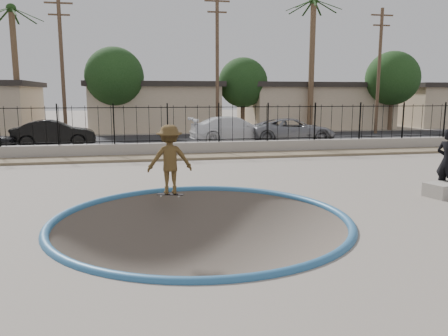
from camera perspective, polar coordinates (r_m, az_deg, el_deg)
name	(u,v)px	position (r m, az deg, el deg)	size (l,w,h in m)	color
ground	(166,171)	(23.17, -7.53, -0.45)	(120.00, 120.00, 2.20)	gray
bowl_pit	(201,220)	(10.29, -2.98, -6.86)	(6.84, 6.84, 1.80)	#4A4139
coping_ring	(201,220)	(10.29, -2.98, -6.86)	(7.04, 7.04, 0.20)	#2D6494
rock_strip	(170,157)	(20.23, -7.09, 1.41)	(42.00, 1.60, 0.11)	#877958
retaining_wall	(168,149)	(21.28, -7.32, 2.47)	(42.00, 0.45, 0.60)	#9D958A
fence	(168,124)	(21.17, -7.39, 5.70)	(40.00, 0.04, 1.80)	black
street	(161,141)	(27.96, -8.24, 3.56)	(90.00, 8.00, 0.04)	black
house_center	(154,106)	(37.31, -9.07, 8.05)	(10.60, 8.60, 3.90)	tan
house_east	(312,105)	(40.33, 11.43, 8.08)	(12.60, 8.60, 3.90)	tan
palm_mid	(14,41)	(36.03, -25.78, 14.69)	(2.30, 2.30, 9.30)	brown
palm_right	(313,36)	(35.67, 11.49, 16.53)	(2.30, 2.30, 10.30)	brown
utility_pole_left	(62,66)	(30.19, -20.39, 12.42)	(1.70, 0.24, 9.00)	#473323
utility_pole_mid	(217,64)	(30.33, -0.89, 13.47)	(1.70, 0.24, 9.50)	#473323
utility_pole_right	(379,69)	(34.52, 19.59, 12.03)	(1.70, 0.24, 9.00)	#473323
street_tree_left	(114,77)	(33.84, -14.13, 11.48)	(4.32, 4.32, 6.36)	#473323
street_tree_mid	(243,83)	(35.78, 2.49, 11.08)	(3.96, 3.96, 5.83)	#473323
street_tree_right	(393,78)	(38.62, 21.15, 10.87)	(4.32, 4.32, 6.36)	#473323
skater	(170,163)	(12.56, -7.10, 0.69)	(1.27, 0.73, 1.97)	brown
skateboard	(170,194)	(12.73, -7.01, -3.45)	(0.80, 0.42, 0.07)	black
videographer	(448,161)	(14.36, 27.24, 0.77)	(0.71, 0.47, 1.95)	black
car_b	(54,133)	(26.12, -21.32, 4.24)	(1.55, 4.44, 1.46)	black
car_c	(234,129)	(26.48, 1.33, 5.06)	(2.19, 5.38, 1.56)	white
car_d	(293,130)	(26.97, 9.01, 4.90)	(2.39, 5.18, 1.44)	gray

